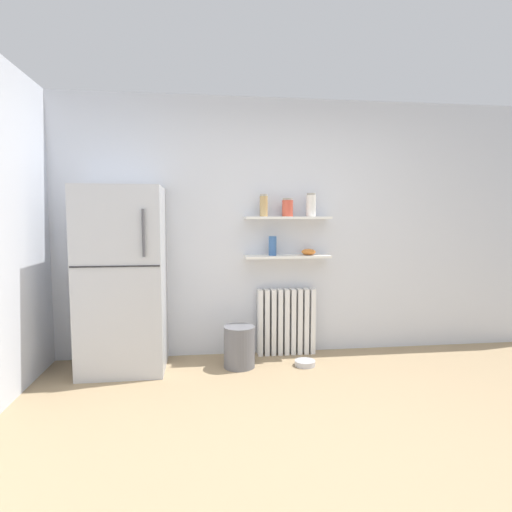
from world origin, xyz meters
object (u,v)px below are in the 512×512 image
refrigerator (123,279)px  vase (273,246)px  storage_jar_0 (264,205)px  trash_bin (239,347)px  storage_jar_2 (311,205)px  storage_jar_1 (288,207)px  pet_food_bowl (305,363)px  radiator (286,322)px  shelf_bowl (309,252)px

refrigerator → vase: bearing=8.2°
storage_jar_0 → trash_bin: bearing=-133.2°
storage_jar_0 → storage_jar_2: size_ratio=0.95×
storage_jar_1 → pet_food_bowl: bearing=-72.2°
storage_jar_0 → storage_jar_2: storage_jar_2 is taller
vase → trash_bin: vase is taller
vase → pet_food_bowl: vase is taller
refrigerator → radiator: refrigerator is taller
trash_bin → shelf_bowl: bearing=21.6°
storage_jar_1 → shelf_bowl: storage_jar_1 is taller
vase → trash_bin: size_ratio=0.50×
radiator → pet_food_bowl: 0.50m
storage_jar_1 → storage_jar_2: storage_jar_2 is taller
refrigerator → storage_jar_2: size_ratio=7.23×
storage_jar_0 → trash_bin: storage_jar_0 is taller
storage_jar_1 → vase: bearing=180.0°
storage_jar_1 → trash_bin: bearing=-150.5°
storage_jar_0 → storage_jar_1: storage_jar_0 is taller
refrigerator → vase: size_ratio=8.69×
refrigerator → storage_jar_2: bearing=6.5°
storage_jar_2 → shelf_bowl: size_ratio=1.63×
storage_jar_0 → refrigerator: bearing=-171.2°
storage_jar_1 → trash_bin: storage_jar_1 is taller
storage_jar_2 → shelf_bowl: (-0.02, 0.00, -0.47)m
storage_jar_1 → storage_jar_0: bearing=180.0°
storage_jar_2 → pet_food_bowl: (-0.13, -0.34, -1.51)m
storage_jar_1 → pet_food_bowl: size_ratio=0.93×
shelf_bowl → refrigerator: bearing=-173.5°
trash_bin → pet_food_bowl: (0.62, -0.05, -0.17)m
vase → shelf_bowl: 0.38m
storage_jar_1 → vase: size_ratio=0.94×
storage_jar_1 → vase: 0.41m
storage_jar_2 → vase: storage_jar_2 is taller
refrigerator → pet_food_bowl: (1.68, -0.13, -0.82)m
shelf_bowl → trash_bin: bearing=-158.4°
storage_jar_1 → storage_jar_2: 0.24m
refrigerator → shelf_bowl: 1.82m
trash_bin → pet_food_bowl: bearing=-4.4°
radiator → storage_jar_1: size_ratio=3.71×
storage_jar_0 → pet_food_bowl: 1.58m
storage_jar_0 → storage_jar_2: 0.48m
storage_jar_1 → trash_bin: (-0.51, -0.29, -1.31)m
storage_jar_0 → vase: bearing=0.0°
vase → storage_jar_2: bearing=-0.0°
radiator → vase: 0.80m
storage_jar_0 → shelf_bowl: storage_jar_0 is taller
storage_jar_2 → shelf_bowl: 0.47m
refrigerator → storage_jar_2: refrigerator is taller
trash_bin → storage_jar_2: bearing=21.1°
shelf_bowl → radiator: bearing=172.2°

